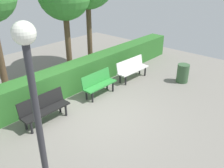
# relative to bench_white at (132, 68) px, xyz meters

# --- Properties ---
(ground_plane) EXTENTS (16.00, 16.00, 0.00)m
(ground_plane) POSITION_rel_bench_white_xyz_m (3.00, 0.93, -0.48)
(ground_plane) COLOR gray
(bench_white) EXTENTS (1.62, 0.52, 0.86)m
(bench_white) POSITION_rel_bench_white_xyz_m (0.00, 0.00, 0.00)
(bench_white) COLOR white
(bench_white) RESTS_ON ground_plane
(bench_green) EXTENTS (1.40, 0.47, 0.86)m
(bench_green) POSITION_rel_bench_white_xyz_m (1.98, -0.03, -0.00)
(bench_green) COLOR #2D8C38
(bench_green) RESTS_ON ground_plane
(bench_black) EXTENTS (1.53, 0.47, 0.86)m
(bench_black) POSITION_rel_bench_white_xyz_m (4.29, -0.04, -0.00)
(bench_black) COLOR black
(bench_black) RESTS_ON ground_plane
(hedge_row) EXTENTS (11.60, 0.74, 1.03)m
(hedge_row) POSITION_rel_bench_white_xyz_m (2.04, -1.07, 0.03)
(hedge_row) COLOR #2D6B28
(hedge_row) RESTS_ON ground_plane
(lamp_post) EXTENTS (0.36, 0.36, 3.56)m
(lamp_post) POSITION_rel_bench_white_xyz_m (5.83, 2.32, 2.01)
(lamp_post) COLOR #2D2D33
(lamp_post) RESTS_ON ground_plane
(trash_bin) EXTENTS (0.48, 0.48, 0.76)m
(trash_bin) POSITION_rel_bench_white_xyz_m (-1.13, 1.76, -0.10)
(trash_bin) COLOR #385938
(trash_bin) RESTS_ON ground_plane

